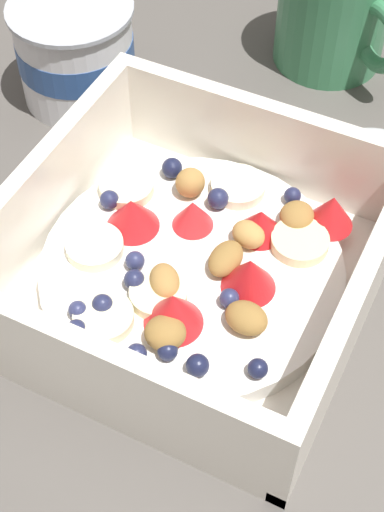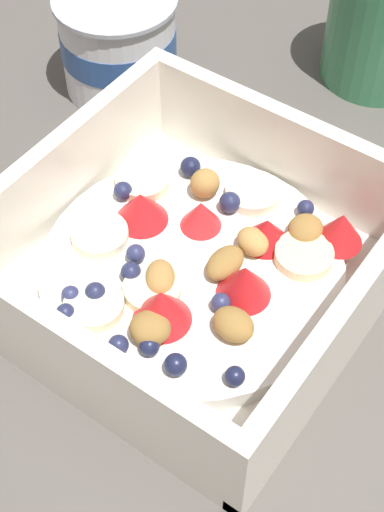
{
  "view_description": "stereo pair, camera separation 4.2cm",
  "coord_description": "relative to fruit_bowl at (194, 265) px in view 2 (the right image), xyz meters",
  "views": [
    {
      "loc": [
        -0.22,
        -0.12,
        0.36
      ],
      "look_at": [
        0.02,
        -0.01,
        0.03
      ],
      "focal_mm": 54.18,
      "sensor_mm": 36.0,
      "label": 1
    },
    {
      "loc": [
        -0.2,
        -0.16,
        0.36
      ],
      "look_at": [
        0.02,
        -0.01,
        0.03
      ],
      "focal_mm": 54.18,
      "sensor_mm": 36.0,
      "label": 2
    }
  ],
  "objects": [
    {
      "name": "ground_plane",
      "position": [
        -0.02,
        0.01,
        -0.02
      ],
      "size": [
        2.4,
        2.4,
        0.0
      ],
      "primitive_type": "plane",
      "color": "#56514C"
    },
    {
      "name": "fruit_bowl",
      "position": [
        0.0,
        0.0,
        0.0
      ],
      "size": [
        0.19,
        0.19,
        0.07
      ],
      "color": "white",
      "rests_on": "ground"
    },
    {
      "name": "yogurt_cup",
      "position": [
        0.12,
        0.15,
        0.01
      ],
      "size": [
        0.08,
        0.08,
        0.07
      ],
      "color": "white",
      "rests_on": "ground"
    }
  ]
}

